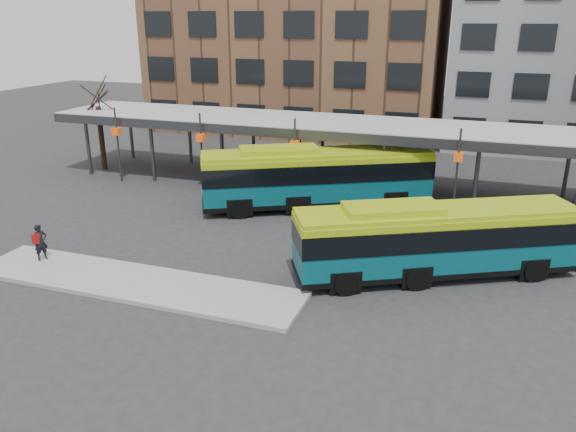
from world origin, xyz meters
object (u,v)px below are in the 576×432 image
object	(u,v)px
tree	(101,135)
bus_rear	(316,176)
pedestrian	(40,242)
bus_front	(435,238)

from	to	relation	value
tree	bus_rear	xyz separation A→B (m)	(16.54, -3.14, -0.61)
bus_rear	pedestrian	world-z (taller)	bus_rear
tree	pedestrian	bearing A→B (deg)	-62.67
bus_rear	pedestrian	size ratio (longest dim) A/B	7.76
bus_front	bus_rear	xyz separation A→B (m)	(-7.15, 7.00, 0.17)
tree	pedestrian	world-z (taller)	tree
bus_front	pedestrian	size ratio (longest dim) A/B	7.04
tree	pedestrian	xyz separation A→B (m)	(7.50, -14.51, -1.44)
bus_front	pedestrian	distance (m)	16.77
tree	pedestrian	size ratio (longest dim) A/B	3.47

